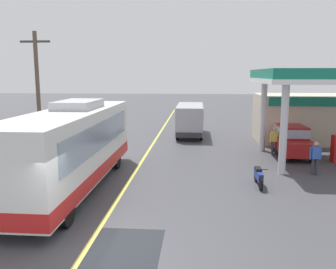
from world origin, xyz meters
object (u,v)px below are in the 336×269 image
object	(u,v)px
motorcycle_parked_forecourt	(258,176)
pedestrian_near_pump	(274,140)
car_at_pump	(292,139)
pedestrian_by_shop	(315,156)
coach_bus_main	(72,149)
minibus_opposing_lane	(190,117)

from	to	relation	value
motorcycle_parked_forecourt	pedestrian_near_pump	xyz separation A→B (m)	(1.97, 6.24, 0.49)
car_at_pump	motorcycle_parked_forecourt	distance (m)	6.80
pedestrian_near_pump	pedestrian_by_shop	bearing A→B (deg)	-76.56
pedestrian_by_shop	pedestrian_near_pump	bearing A→B (deg)	103.44
coach_bus_main	pedestrian_near_pump	xyz separation A→B (m)	(9.93, 7.12, -0.79)
coach_bus_main	motorcycle_parked_forecourt	xyz separation A→B (m)	(7.96, 0.88, -1.28)
motorcycle_parked_forecourt	pedestrian_by_shop	world-z (taller)	pedestrian_by_shop
coach_bus_main	pedestrian_by_shop	world-z (taller)	coach_bus_main
minibus_opposing_lane	pedestrian_by_shop	world-z (taller)	minibus_opposing_lane
car_at_pump	minibus_opposing_lane	size ratio (longest dim) A/B	0.69
car_at_pump	pedestrian_by_shop	distance (m)	4.18
coach_bus_main	car_at_pump	xyz separation A→B (m)	(10.90, 6.99, -0.71)
car_at_pump	motorcycle_parked_forecourt	xyz separation A→B (m)	(-2.94, -6.11, -0.57)
motorcycle_parked_forecourt	minibus_opposing_lane	bearing A→B (deg)	104.25
coach_bus_main	pedestrian_near_pump	size ratio (longest dim) A/B	6.65
pedestrian_by_shop	motorcycle_parked_forecourt	bearing A→B (deg)	-147.15
coach_bus_main	motorcycle_parked_forecourt	size ratio (longest dim) A/B	6.13
motorcycle_parked_forecourt	pedestrian_near_pump	size ratio (longest dim) A/B	1.08
minibus_opposing_lane	pedestrian_by_shop	distance (m)	12.53
car_at_pump	pedestrian_by_shop	xyz separation A→B (m)	(0.06, -4.18, -0.08)
motorcycle_parked_forecourt	pedestrian_by_shop	size ratio (longest dim) A/B	1.08
minibus_opposing_lane	motorcycle_parked_forecourt	world-z (taller)	minibus_opposing_lane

